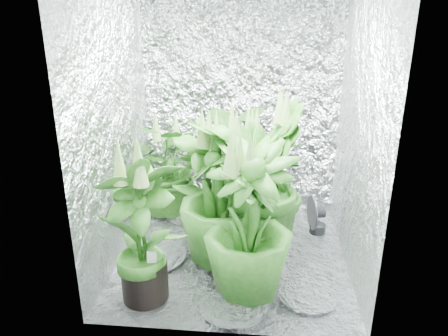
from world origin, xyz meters
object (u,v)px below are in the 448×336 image
plant_g (251,215)px  circulation_fan (315,217)px  plant_a (167,167)px  plant_b (208,185)px  plant_e (248,179)px  plant_f (141,229)px  plant_h (249,225)px  plant_d (220,194)px  plant_c (266,181)px

plant_g → circulation_fan: 0.81m
plant_a → circulation_fan: plant_a is taller
plant_b → plant_e: 0.30m
plant_e → plant_f: 1.01m
plant_a → plant_h: 1.30m
circulation_fan → plant_b: bearing=-176.4°
plant_d → plant_a: bearing=126.5°
circulation_fan → plant_c: bearing=-151.7°
plant_b → circulation_fan: (0.82, 0.20, -0.33)m
plant_d → plant_e: bearing=64.0°
plant_a → plant_g: size_ratio=1.04×
plant_g → plant_d: bearing=152.7°
plant_d → plant_f: plant_d is taller
plant_d → circulation_fan: 0.93m
plant_e → circulation_fan: (0.53, 0.11, -0.35)m
plant_f → plant_e: bearing=54.2°
plant_e → plant_f: size_ratio=0.98×
plant_g → plant_h: size_ratio=0.87×
plant_a → plant_e: bearing=-26.7°
plant_b → plant_c: size_ratio=0.84×
circulation_fan → plant_f: bearing=-150.7°
plant_c → plant_d: 0.34m
plant_b → plant_f: bearing=-112.7°
plant_b → plant_h: size_ratio=0.94×
plant_e → plant_h: size_ratio=0.95×
plant_c → plant_h: size_ratio=1.12×
plant_e → circulation_fan: bearing=11.4°
plant_b → plant_g: plant_b is taller
plant_a → plant_c: (0.83, -0.56, 0.13)m
plant_a → plant_e: size_ratio=0.95×
circulation_fan → plant_h: bearing=-130.9°
plant_g → circulation_fan: plant_g is taller
plant_c → plant_d: bearing=-154.8°
plant_f → plant_g: 0.73m
plant_a → plant_b: bearing=-47.5°
plant_e → plant_f: (-0.59, -0.82, -0.01)m
plant_e → plant_g: 0.47m
plant_c → plant_e: 0.26m
plant_c → circulation_fan: (0.40, 0.32, -0.42)m
plant_h → circulation_fan: 1.03m
plant_e → plant_g: bearing=-84.5°
plant_a → plant_g: 1.10m
plant_b → plant_g: bearing=-48.3°
plant_a → plant_g: bearing=-47.9°
plant_c → plant_e: size_ratio=1.17×
plant_e → plant_a: bearing=153.3°
plant_a → plant_h: (0.73, -1.08, 0.06)m
plant_d → plant_g: size_ratio=1.19×
plant_a → plant_d: plant_d is taller
plant_c → plant_d: size_ratio=1.08×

